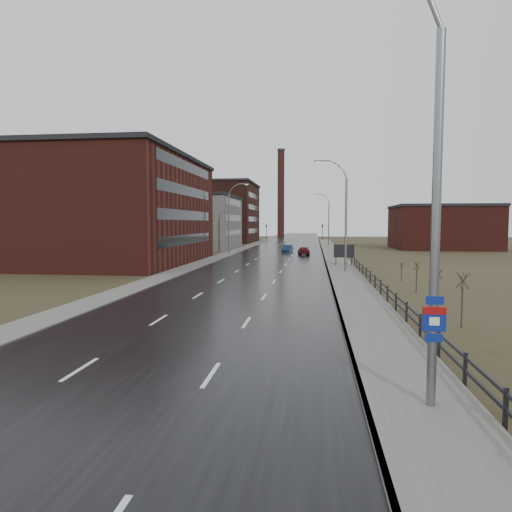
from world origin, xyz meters
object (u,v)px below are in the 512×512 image
(streetlight_main, at_px, (424,185))
(billboard, at_px, (344,252))
(car_far, at_px, (304,251))
(car_near, at_px, (288,249))

(streetlight_main, bearing_deg, billboard, 89.12)
(streetlight_main, distance_m, billboard, 41.29)
(billboard, relative_size, car_far, 0.64)
(car_near, relative_size, car_far, 0.96)
(car_far, bearing_deg, car_near, -69.46)
(car_near, xyz_separation_m, car_far, (2.85, -5.51, 0.05))
(billboard, bearing_deg, car_near, 108.77)
(car_near, bearing_deg, billboard, -64.79)
(billboard, height_order, car_far, billboard)
(streetlight_main, relative_size, car_far, 2.99)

